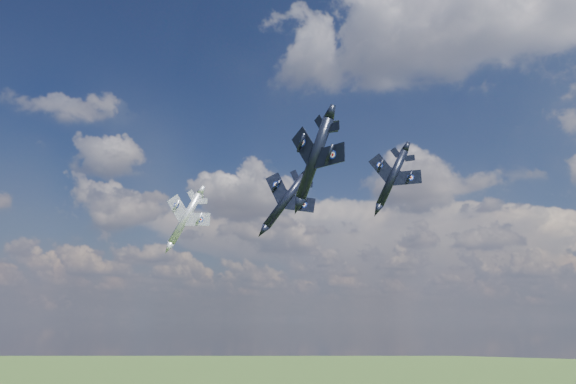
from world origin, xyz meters
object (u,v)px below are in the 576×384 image
at_px(jet_right_navy, 315,158).
at_px(jet_high_navy, 392,178).
at_px(jet_lead_navy, 285,201).
at_px(jet_left_silver, 185,218).

distance_m(jet_right_navy, jet_high_navy, 28.55).
bearing_deg(jet_lead_navy, jet_left_silver, 138.21).
bearing_deg(jet_high_navy, jet_left_silver, 168.35).
bearing_deg(jet_left_silver, jet_high_navy, -12.59).
bearing_deg(jet_right_navy, jet_high_navy, 105.47).
xyz_separation_m(jet_lead_navy, jet_high_navy, (14.74, 11.46, 4.83)).
relative_size(jet_right_navy, jet_left_silver, 0.94).
relative_size(jet_right_navy, jet_high_navy, 1.04).
xyz_separation_m(jet_right_navy, jet_left_silver, (-40.63, 28.56, 0.00)).
bearing_deg(jet_left_silver, jet_right_navy, -47.23).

